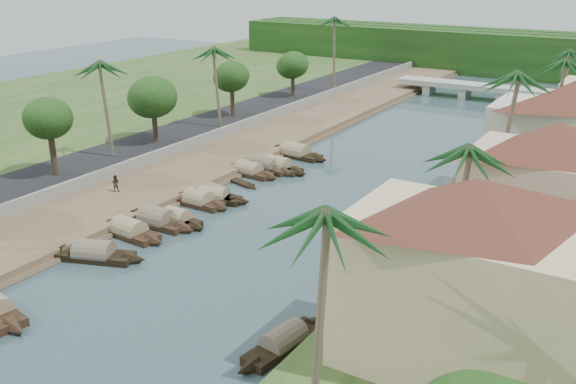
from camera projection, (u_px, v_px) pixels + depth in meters
The scene contains 39 objects.
ground at pixel (200, 279), 45.04m from camera, with size 220.00×220.00×0.00m, color #35494F.
left_bank at pixel (200, 165), 68.79m from camera, with size 10.00×180.00×0.80m, color brown.
right_bank at pixel (542, 230), 51.59m from camera, with size 16.00×180.00×1.20m, color #27441B.
road at pixel (142, 151), 72.84m from camera, with size 8.00×180.00×1.40m, color black.
retaining_wall at pixel (170, 151), 70.52m from camera, with size 0.40×180.00×1.10m, color slate.
treeline at pixel (525, 54), 123.95m from camera, with size 120.00×14.00×8.00m.
bridge at pixel (484, 89), 102.25m from camera, with size 28.00×4.00×2.40m.
building_near at pixel (468, 273), 31.97m from camera, with size 14.85×14.85×10.20m.
building_mid at pixel (550, 189), 44.41m from camera, with size 14.11×14.11×9.70m.
building_far at pixel (569, 139), 56.05m from camera, with size 15.59×15.59×10.20m.
sampan_3 at pixel (94, 254), 47.84m from camera, with size 8.40×4.45×2.24m.
sampan_4 at pixel (129, 231), 51.88m from camera, with size 7.90×2.30×2.22m.
sampan_5 at pixel (177, 220), 54.23m from camera, with size 6.41×2.06×2.05m.
sampan_6 at pixel (157, 221), 54.01m from camera, with size 8.12×2.19×2.40m.
sampan_7 at pixel (212, 197), 59.31m from camera, with size 7.66×3.51×2.03m.
sampan_8 at pixel (198, 201), 58.36m from camera, with size 7.00×2.00×2.17m.
sampan_9 at pixel (215, 194), 60.24m from camera, with size 7.45×2.59×1.90m.
sampan_10 at pixel (249, 171), 66.64m from camera, with size 7.62×2.22×2.09m.
sampan_11 at pixel (278, 167), 68.11m from camera, with size 7.97×2.71×2.24m.
sampan_12 at pixel (265, 166), 68.42m from camera, with size 8.71×3.32×2.06m.
sampan_13 at pixel (296, 153), 72.84m from camera, with size 8.89×2.71×2.37m.
sampan_14 at pixel (284, 342), 36.87m from camera, with size 2.61×8.00×1.95m.
sampan_15 at pixel (376, 265), 46.27m from camera, with size 2.77×6.53×1.78m.
sampan_16 at pixel (450, 193), 60.43m from camera, with size 2.86×8.50×2.06m.
canoe_1 at pixel (110, 255), 48.49m from camera, with size 4.49×2.52×0.74m.
canoe_2 at pixel (237, 181), 64.58m from camera, with size 6.33×2.61×0.92m.
palm_0 at pixel (318, 218), 25.34m from camera, with size 3.20×3.20×12.12m.
palm_1 at pixel (461, 151), 37.87m from camera, with size 3.20×3.20×11.03m.
palm_2 at pixel (509, 77), 49.53m from camera, with size 3.20×3.20×13.20m.
palm_3 at pixel (563, 64), 64.69m from camera, with size 3.20×3.20×11.86m.
palm_5 at pixel (103, 66), 65.17m from camera, with size 3.20×3.20×11.34m.
palm_6 at pixel (217, 51), 77.37m from camera, with size 3.20×3.20×11.09m.
palm_7 at pixel (569, 53), 80.14m from camera, with size 3.20×3.20×10.69m.
palm_8 at pixel (336, 20), 98.67m from camera, with size 3.20×3.20×12.77m.
tree_2 at pixel (49, 120), 60.60m from camera, with size 4.55×4.55×7.47m.
tree_3 at pixel (153, 98), 72.19m from camera, with size 5.46×5.46×7.38m.
tree_4 at pixel (232, 77), 84.22m from camera, with size 4.55×4.55×7.13m.
tree_5 at pixel (293, 66), 96.97m from camera, with size 4.59×4.59×6.58m.
person_far at pixel (115, 183), 59.49m from camera, with size 0.78×0.60×1.60m, color #332D23.
Camera 1 is at (26.22, -31.16, 21.11)m, focal length 40.00 mm.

